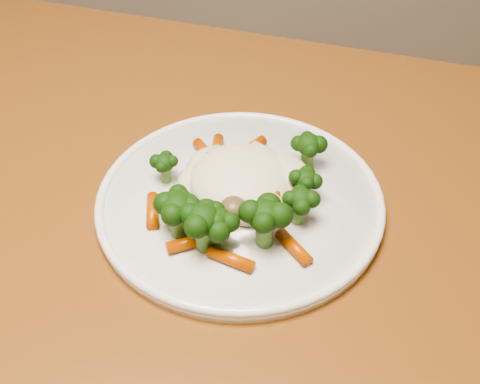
# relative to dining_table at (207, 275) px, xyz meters

# --- Properties ---
(dining_table) EXTENTS (1.26, 0.95, 0.75)m
(dining_table) POSITION_rel_dining_table_xyz_m (0.00, 0.00, 0.00)
(dining_table) COLOR brown
(dining_table) RESTS_ON ground
(plate) EXTENTS (0.30, 0.30, 0.01)m
(plate) POSITION_rel_dining_table_xyz_m (0.04, 0.01, 0.11)
(plate) COLOR white
(plate) RESTS_ON dining_table
(meal) EXTENTS (0.19, 0.20, 0.05)m
(meal) POSITION_rel_dining_table_xyz_m (0.04, -0.00, 0.14)
(meal) COLOR beige
(meal) RESTS_ON plate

